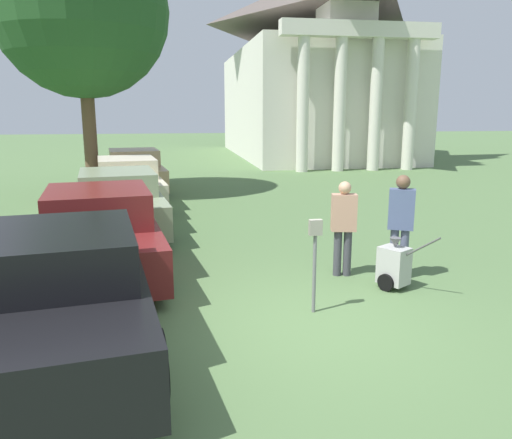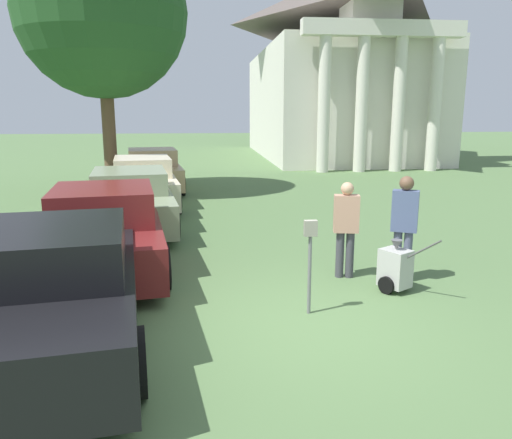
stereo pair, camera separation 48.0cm
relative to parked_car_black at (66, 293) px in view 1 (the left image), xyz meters
The scene contains 12 objects.
ground_plane 3.13m from the parked_car_black, ahead, with size 120.00×120.00×0.00m, color #517042.
parked_car_black is the anchor object (origin of this frame).
parked_car_maroon 3.05m from the parked_car_black, 89.99° to the left, with size 2.54×4.94×1.51m.
parked_car_sage 6.42m from the parked_car_black, 90.00° to the left, with size 2.60×5.31×1.43m.
parked_car_cream 9.21m from the parked_car_black, 90.00° to the left, with size 2.45×5.11×1.49m.
parked_car_tan 12.36m from the parked_car_black, 90.00° to the left, with size 2.48×4.88×1.50m.
parking_meter 3.29m from the parked_car_black, 10.09° to the left, with size 0.18×0.09×1.36m.
person_worker 4.67m from the parked_car_black, 26.35° to the left, with size 0.45×0.30×1.66m.
person_supervisor 5.39m from the parked_car_black, 19.21° to the left, with size 0.47×0.38×1.79m.
equipment_cart 4.96m from the parked_car_black, 15.27° to the left, with size 0.69×0.94×1.00m.
church 27.73m from the parked_car_black, 68.24° to the left, with size 9.08×17.46×23.25m.
shade_tree 12.79m from the parked_car_black, 96.50° to the left, with size 5.51×5.51×8.71m.
Camera 1 is at (-1.77, -6.08, 2.82)m, focal length 35.00 mm.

